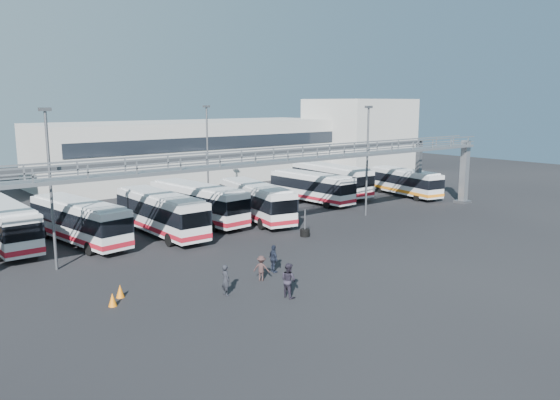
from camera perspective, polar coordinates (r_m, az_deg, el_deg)
ground at (r=38.94m, az=4.74°, el=-5.53°), size 140.00×140.00×0.00m
gantry at (r=42.21m, az=-0.69°, el=3.35°), size 51.40×5.15×7.10m
warehouse at (r=75.56m, az=-8.78°, el=5.11°), size 42.00×14.00×8.00m
building_right at (r=87.20m, az=8.28°, el=6.78°), size 14.00×12.00×11.00m
light_pole_left at (r=36.68m, az=-22.88°, el=1.86°), size 0.70×0.35×10.21m
light_pole_mid at (r=51.23m, az=9.11°, el=4.68°), size 0.70×0.35×10.21m
light_pole_back at (r=57.64m, az=-7.60°, el=5.32°), size 0.70×0.35×10.21m
bus_1 at (r=44.51m, az=-26.96°, el=-2.16°), size 2.67×11.10×3.37m
bus_2 at (r=43.48m, az=-20.25°, el=-1.99°), size 4.03×11.17×3.32m
bus_3 at (r=44.53m, az=-12.35°, el=-1.23°), size 2.66×11.28×3.42m
bus_4 at (r=48.36m, az=-8.60°, el=-0.20°), size 3.57×11.52×3.45m
bus_5 at (r=48.98m, az=-2.55°, el=-0.02°), size 4.69×11.34×3.36m
bus_7 at (r=57.76m, az=3.31°, el=1.44°), size 2.83×10.55×3.18m
bus_8 at (r=62.62m, az=5.36°, el=2.26°), size 3.65×11.71×3.50m
bus_9 at (r=63.42m, az=12.90°, el=1.91°), size 4.08×10.23×3.03m
pedestrian_a at (r=30.51m, az=-5.70°, el=-8.31°), size 0.46×0.67×1.75m
pedestrian_b at (r=30.06m, az=0.89°, el=-8.37°), size 0.80×0.99×1.92m
pedestrian_c at (r=32.82m, az=-1.96°, el=-7.13°), size 1.06×1.12×1.53m
pedestrian_d at (r=34.26m, az=-0.68°, el=-6.16°), size 0.65×1.11×1.77m
cone_left at (r=31.43m, az=-16.36°, el=-9.11°), size 0.60×0.60×0.73m
cone_right at (r=30.26m, az=-17.10°, el=-9.92°), size 0.52×0.52×0.72m
tire_stack at (r=43.41m, az=2.62°, el=-3.35°), size 0.77×0.77×2.20m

